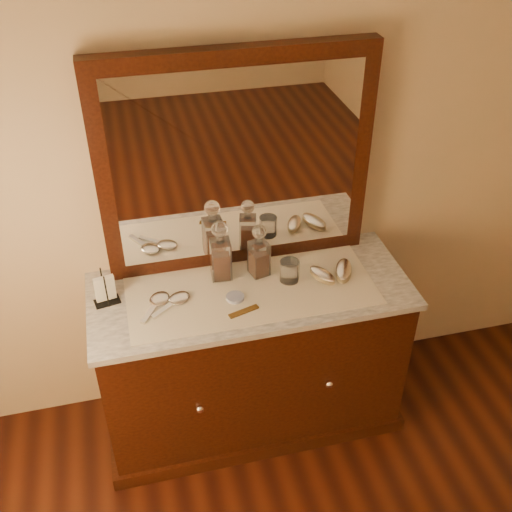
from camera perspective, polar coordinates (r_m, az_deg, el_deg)
The scene contains 18 objects.
dresser_cabinet at distance 3.00m, azimuth -0.46°, elevation -9.61°, with size 1.40×0.55×0.82m, color black.
dresser_plinth at distance 3.28m, azimuth -0.43°, elevation -14.13°, with size 1.46×0.59×0.08m, color black.
knob_left at distance 2.75m, azimuth -5.31°, elevation -14.16°, with size 0.04×0.04×0.04m, color silver.
knob_right at distance 2.85m, azimuth 6.90°, elevation -11.90°, with size 0.04×0.04×0.04m, color silver.
marble_top at distance 2.72m, azimuth -0.51°, elevation -3.32°, with size 1.44×0.59×0.03m, color white.
mirror_frame at distance 2.63m, azimuth -1.82°, elevation 8.71°, with size 1.20×0.08×1.00m, color black.
mirror_glass at distance 2.60m, azimuth -1.66°, elevation 8.38°, with size 1.06×0.01×0.86m, color white.
lace_runner at distance 2.69m, azimuth -0.41°, elevation -3.30°, with size 1.10×0.45×0.00m, color silver.
pin_dish at distance 2.64m, azimuth -1.98°, elevation -3.91°, with size 0.08×0.08×0.01m, color white.
comb at distance 2.58m, azimuth -1.16°, elevation -5.24°, with size 0.14×0.03×0.01m, color brown.
napkin_rack at distance 2.67m, azimuth -14.03°, elevation -3.16°, with size 0.12×0.08×0.16m.
decanter_left at distance 2.71m, azimuth -3.36°, elevation 0.01°, with size 0.10×0.10×0.30m.
decanter_right at distance 2.73m, azimuth 0.29°, elevation 0.05°, with size 0.10×0.10×0.26m.
brush_near at distance 2.76m, azimuth 6.27°, elevation -1.82°, with size 0.12×0.16×0.04m.
brush_far at distance 2.80m, azimuth 8.26°, elevation -1.38°, with size 0.13×0.18×0.05m.
hand_mirror_outer at distance 2.65m, azimuth -9.26°, elevation -4.24°, with size 0.16×0.21×0.02m.
hand_mirror_inner at distance 2.65m, azimuth -7.51°, elevation -4.15°, with size 0.20×0.17×0.02m.
tumblers at distance 2.72m, azimuth 3.18°, elevation -1.40°, with size 0.09×0.09×0.10m.
Camera 1 is at (-0.48, -0.09, 2.56)m, focal length 42.42 mm.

